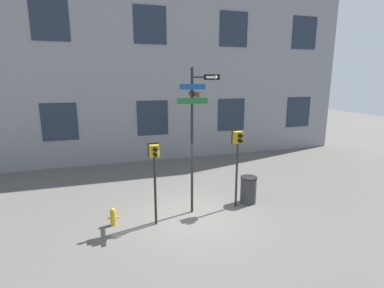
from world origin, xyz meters
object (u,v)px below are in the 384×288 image
Objects in this scene: pedestrian_signal_right at (238,148)px; trash_bin at (248,190)px; street_sign_pole at (194,128)px; pedestrian_signal_left at (154,163)px; fire_hydrant at (113,217)px.

trash_bin is at bearing 17.45° from pedestrian_signal_right.
street_sign_pole is 1.82m from pedestrian_signal_left.
street_sign_pole is 1.86× the size of pedestrian_signal_left.
pedestrian_signal_right is at bearing -162.55° from trash_bin.
trash_bin is (5.02, 0.27, 0.23)m from fire_hydrant.
fire_hydrant is (-1.34, 0.36, -1.79)m from pedestrian_signal_left.
pedestrian_signal_left is at bearing -171.85° from pedestrian_signal_right.
street_sign_pole is at bearing -176.73° from trash_bin.
pedestrian_signal_right reaches higher than trash_bin.
fire_hydrant is 0.57× the size of trash_bin.
pedestrian_signal_left reaches higher than fire_hydrant.
trash_bin reaches higher than fire_hydrant.
pedestrian_signal_left is (-1.46, -0.50, -0.95)m from street_sign_pole.
fire_hydrant is 5.03m from trash_bin.
pedestrian_signal_left is at bearing -15.07° from fire_hydrant.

